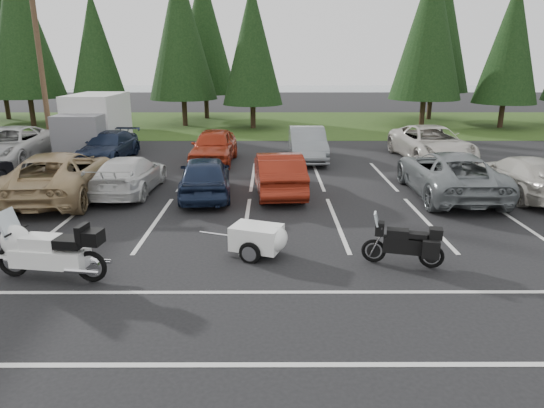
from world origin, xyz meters
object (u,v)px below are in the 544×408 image
at_px(car_near_7, 523,176).
at_px(box_truck, 92,124).
at_px(utility_pole, 40,58).
at_px(car_far_4, 431,144).
at_px(car_near_3, 129,175).
at_px(car_far_0, 8,145).
at_px(car_far_2, 214,146).
at_px(car_far_3, 307,144).
at_px(car_near_6, 449,173).
at_px(car_near_5, 279,173).
at_px(touring_motorcycle, 49,246).
at_px(adventure_motorcycle, 403,240).
at_px(car_far_1, 109,146).
at_px(car_near_4, 205,176).
at_px(car_near_2, 60,175).
at_px(cargo_trailer, 257,241).

bearing_deg(car_near_7, box_truck, -29.47).
bearing_deg(utility_pole, car_far_4, -5.44).
bearing_deg(car_near_3, car_far_0, -34.88).
distance_m(car_far_0, car_far_2, 9.54).
height_order(car_far_2, car_far_3, car_far_2).
bearing_deg(car_far_2, car_far_0, -177.90).
height_order(car_near_6, car_far_3, car_near_6).
height_order(car_near_5, car_near_6, car_near_6).
bearing_deg(car_far_2, touring_motorcycle, -97.52).
bearing_deg(adventure_motorcycle, car_far_1, 145.94).
height_order(car_near_4, car_far_0, car_far_0).
distance_m(car_near_3, touring_motorcycle, 7.27).
bearing_deg(car_far_0, utility_pole, 64.98).
distance_m(car_far_3, touring_motorcycle, 14.72).
distance_m(car_near_7, car_far_2, 12.83).
bearing_deg(adventure_motorcycle, car_far_0, 157.34).
distance_m(car_near_4, car_far_2, 5.75).
relative_size(car_near_6, car_far_3, 1.21).
xyz_separation_m(car_far_0, car_far_3, (13.93, 0.66, -0.05)).
distance_m(car_near_2, car_far_3, 11.21).
height_order(car_near_2, car_near_7, car_near_2).
bearing_deg(car_near_2, car_near_3, -167.74).
xyz_separation_m(car_near_2, car_far_0, (-4.87, 5.93, 0.01)).
relative_size(car_near_3, car_near_4, 1.06).
bearing_deg(touring_motorcycle, car_far_3, 72.07).
bearing_deg(car_far_0, car_far_1, 5.90).
relative_size(utility_pole, car_far_0, 1.52).
xyz_separation_m(car_far_2, adventure_motorcycle, (5.72, -11.72, -0.15)).
bearing_deg(car_far_1, adventure_motorcycle, -44.68).
distance_m(car_near_6, car_far_0, 19.30).
height_order(utility_pole, car_near_7, utility_pole).
relative_size(car_near_2, touring_motorcycle, 2.06).
xyz_separation_m(car_near_5, cargo_trailer, (-0.63, -5.87, -0.35)).
bearing_deg(car_far_4, box_truck, 167.95).
relative_size(car_near_5, touring_motorcycle, 1.60).
xyz_separation_m(box_truck, car_near_6, (15.52, -8.48, -0.66)).
height_order(car_far_4, touring_motorcycle, car_far_4).
bearing_deg(car_near_2, car_far_4, -161.54).
bearing_deg(box_truck, car_far_1, -54.96).
height_order(car_near_2, cargo_trailer, car_near_2).
bearing_deg(car_near_4, car_near_6, 175.37).
xyz_separation_m(car_near_2, car_far_3, (9.06, 6.59, -0.04)).
height_order(car_near_7, cargo_trailer, car_near_7).
height_order(car_near_5, car_far_3, car_far_3).
bearing_deg(car_far_0, car_far_4, -1.46).
bearing_deg(car_far_4, car_far_3, 174.44).
height_order(car_near_2, car_far_2, car_near_2).
height_order(car_near_4, car_far_4, car_far_4).
distance_m(box_truck, adventure_motorcycle, 19.12).
height_order(utility_pole, car_near_5, utility_pole).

